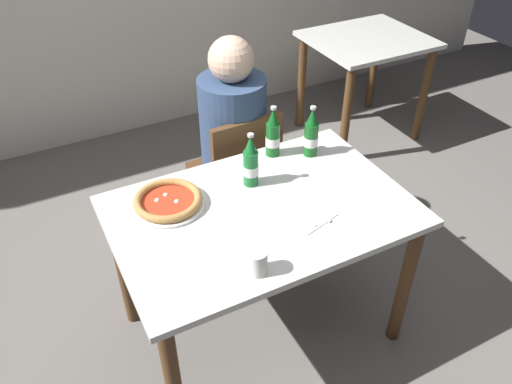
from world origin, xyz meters
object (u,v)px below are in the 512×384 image
Objects in this scene: paper_cup at (257,262)px; pizza_margherita_near at (168,201)px; chair_behind_table at (239,173)px; beer_bottle_right at (273,135)px; dining_table_main at (262,230)px; diner_seated at (234,152)px; beer_bottle_left at (311,135)px; dining_table_background at (365,59)px; napkin_with_cutlery at (306,214)px; beer_bottle_center at (251,163)px.

pizza_margherita_near is at bearing 106.90° from paper_cup.
beer_bottle_right is (0.05, -0.28, 0.37)m from chair_behind_table.
pizza_margherita_near is 3.16× the size of paper_cup.
dining_table_main is 0.99× the size of diner_seated.
beer_bottle_right is at bearing 98.75° from chair_behind_table.
beer_bottle_left is 2.60× the size of paper_cup.
chair_behind_table is 3.44× the size of beer_bottle_right.
dining_table_main and dining_table_background have the same top height.
napkin_with_cutlery is at bearing -101.76° from beer_bottle_right.
dining_table_main is 0.51m from beer_bottle_left.
dining_table_background is 1.90m from beer_bottle_center.
chair_behind_table is at bearing -152.38° from dining_table_background.
napkin_with_cutlery is at bearing -124.11° from beer_bottle_left.
pizza_margherita_near is at bearing 176.74° from beer_bottle_center.
diner_seated reaches higher than napkin_with_cutlery.
dining_table_main is at bearing -102.58° from beer_bottle_center.
dining_table_main is 1.50× the size of dining_table_background.
chair_behind_table reaches higher than dining_table_main.
napkin_with_cutlery reaches higher than dining_table_background.
dining_table_main is 3.99× the size of pizza_margherita_near.
pizza_margherita_near is at bearing -166.19° from beer_bottle_right.
pizza_margherita_near is 0.52m from paper_cup.
dining_table_main is 0.40m from pizza_margherita_near.
beer_bottle_left is (0.39, 0.25, 0.22)m from dining_table_main.
diner_seated is 5.45× the size of napkin_with_cutlery.
beer_bottle_left is 0.45m from napkin_with_cutlery.
beer_bottle_left is at bearing 118.65° from chair_behind_table.
dining_table_main is 0.39m from paper_cup.
beer_bottle_left reaches higher than dining_table_main.
diner_seated is at bearing 69.35° from paper_cup.
beer_bottle_left is 0.17m from beer_bottle_right.
chair_behind_table is 8.95× the size of paper_cup.
beer_bottle_right reaches higher than paper_cup.
beer_bottle_center reaches higher than chair_behind_table.
paper_cup is (-0.36, -0.91, 0.32)m from chair_behind_table.
diner_seated reaches higher than beer_bottle_left.
diner_seated is at bearing 42.32° from pizza_margherita_near.
beer_bottle_center is (-0.15, -0.49, 0.27)m from diner_seated.
beer_bottle_right reaches higher than dining_table_main.
paper_cup is (-0.18, -0.30, 0.16)m from dining_table_main.
diner_seated is 0.72m from pizza_margherita_near.
diner_seated is at bearing 116.33° from beer_bottle_left.
paper_cup is at bearing -73.10° from pizza_margherita_near.
napkin_with_cutlery is at bearing -70.62° from beer_bottle_center.
pizza_margherita_near is 1.22× the size of beer_bottle_right.
pizza_margherita_near is 0.58m from beer_bottle_right.
dining_table_main is 5.41× the size of napkin_with_cutlery.
dining_table_main is 0.69m from diner_seated.
chair_behind_table reaches higher than dining_table_background.
dining_table_background is 3.61× the size of napkin_with_cutlery.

